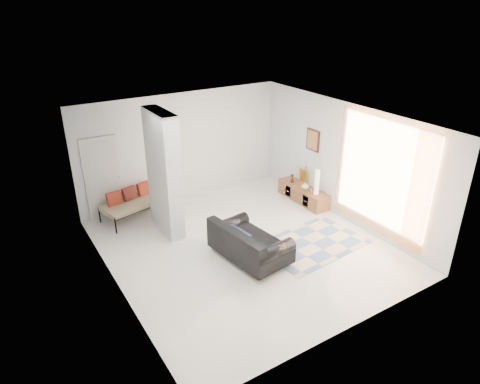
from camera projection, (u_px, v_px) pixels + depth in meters
floor at (245, 247)px, 9.27m from camera, size 6.00×6.00×0.00m
ceiling at (246, 121)px, 8.09m from camera, size 6.00×6.00×0.00m
wall_back at (182, 147)px, 10.98m from camera, size 6.00×0.00×6.00m
wall_front at (354, 258)px, 6.37m from camera, size 6.00×0.00×6.00m
wall_left at (111, 223)px, 7.35m from camera, size 0.00×6.00×6.00m
wall_right at (344, 162)px, 10.00m from camera, size 0.00×6.00×6.00m
partition_column at (164, 174)px, 9.37m from camera, size 0.35×1.20×2.80m
hallway_door at (103, 178)px, 10.10m from camera, size 0.85×0.06×2.04m
curtain at (380, 177)px, 9.06m from camera, size 0.00×2.55×2.55m
wall_art at (313, 140)px, 10.72m from camera, size 0.04×0.45×0.55m
media_console at (303, 194)px, 11.24m from camera, size 0.45×1.61×0.80m
loveseat at (248, 244)px, 8.71m from camera, size 1.20×1.80×0.76m
daybed at (138, 200)px, 10.41m from camera, size 1.93×1.15×0.77m
area_rug at (312, 243)px, 9.38m from camera, size 2.39×1.70×0.01m
cylinder_lamp at (317, 182)px, 10.62m from camera, size 0.12×0.12×0.66m
bronze_figurine at (292, 178)px, 11.40m from camera, size 0.13×0.13×0.23m
vase at (305, 186)px, 11.00m from camera, size 0.22×0.22×0.19m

